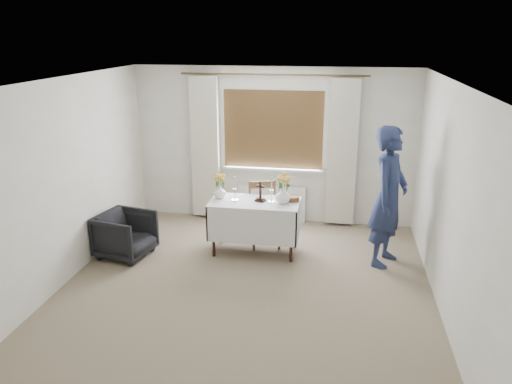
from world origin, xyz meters
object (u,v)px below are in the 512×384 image
at_px(altar_table, 255,227).
at_px(flower_vase_right, 283,195).
at_px(wooden_chair, 264,215).
at_px(armchair, 125,235).
at_px(wooden_cross, 260,191).
at_px(person, 389,197).
at_px(flower_vase_left, 220,192).

xyz_separation_m(altar_table, flower_vase_right, (0.39, -0.00, 0.49)).
relative_size(altar_table, wooden_chair, 1.32).
xyz_separation_m(armchair, wooden_cross, (1.83, 0.44, 0.59)).
bearing_deg(wooden_cross, altar_table, -145.58).
bearing_deg(person, flower_vase_right, 112.24).
relative_size(wooden_cross, flower_vase_right, 1.32).
bearing_deg(wooden_chair, altar_table, -129.27).
height_order(altar_table, armchair, altar_table).
xyz_separation_m(wooden_chair, armchair, (-1.85, -0.69, -0.15)).
bearing_deg(altar_table, armchair, -166.35).
distance_m(wooden_cross, flower_vase_left, 0.59).
bearing_deg(flower_vase_right, armchair, -168.82).
bearing_deg(person, altar_table, 112.45).
xyz_separation_m(altar_table, wooden_chair, (0.10, 0.26, 0.09)).
bearing_deg(person, armchair, 119.86).
distance_m(wooden_chair, flower_vase_left, 0.75).
bearing_deg(wooden_cross, person, 18.52).
height_order(flower_vase_left, flower_vase_right, flower_vase_right).
relative_size(altar_table, armchair, 1.79).
distance_m(wooden_cross, flower_vase_right, 0.32).
bearing_deg(wooden_chair, armchair, -178.63).
distance_m(altar_table, flower_vase_right, 0.63).
xyz_separation_m(armchair, person, (3.54, 0.39, 0.62)).
distance_m(wooden_chair, armchair, 1.98).
relative_size(wooden_chair, person, 0.50).
distance_m(person, flower_vase_left, 2.31).
bearing_deg(armchair, person, -72.02).
bearing_deg(flower_vase_right, person, -1.31).
distance_m(wooden_chair, flower_vase_right, 0.56).
bearing_deg(flower_vase_left, armchair, -158.40).
relative_size(person, flower_vase_right, 8.66).
bearing_deg(flower_vase_right, wooden_cross, 176.12).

